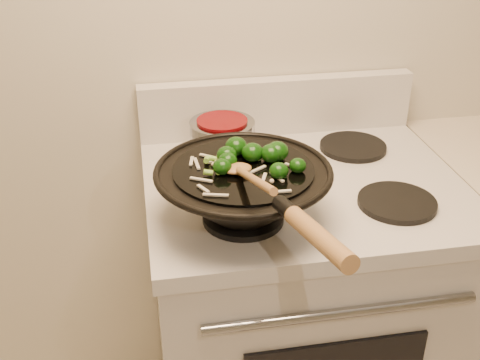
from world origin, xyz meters
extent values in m
cube|color=silver|center=(-0.21, 1.17, 0.44)|extent=(0.76, 0.64, 0.88)
cube|color=silver|center=(-0.21, 1.17, 0.90)|extent=(0.78, 0.66, 0.04)
cube|color=silver|center=(-0.21, 1.47, 1.00)|extent=(0.78, 0.05, 0.16)
cylinder|color=gray|center=(-0.21, 0.84, 0.78)|extent=(0.60, 0.02, 0.02)
cylinder|color=black|center=(-0.39, 1.02, 0.93)|extent=(0.18, 0.18, 0.01)
cylinder|color=black|center=(-0.03, 1.02, 0.93)|extent=(0.18, 0.18, 0.01)
cylinder|color=black|center=(-0.39, 1.32, 0.93)|extent=(0.18, 0.18, 0.01)
cylinder|color=black|center=(-0.03, 1.32, 0.93)|extent=(0.18, 0.18, 0.01)
torus|color=black|center=(-0.39, 1.02, 1.04)|extent=(0.38, 0.38, 0.01)
cylinder|color=black|center=(-0.39, 1.02, 1.05)|extent=(0.30, 0.30, 0.01)
cylinder|color=black|center=(-0.35, 0.81, 1.07)|extent=(0.04, 0.07, 0.04)
cylinder|color=#9A6D3C|center=(-0.33, 0.68, 1.09)|extent=(0.07, 0.20, 0.06)
ellipsoid|color=#0D3508|center=(-0.42, 1.03, 1.06)|extent=(0.04, 0.04, 0.03)
cylinder|color=#4F772B|center=(-0.41, 1.03, 1.05)|extent=(0.01, 0.02, 0.01)
ellipsoid|color=#0D3508|center=(-0.28, 0.99, 1.06)|extent=(0.04, 0.04, 0.03)
ellipsoid|color=#0D3508|center=(-0.44, 1.01, 1.06)|extent=(0.04, 0.04, 0.03)
ellipsoid|color=#0D3508|center=(-0.33, 0.97, 1.06)|extent=(0.04, 0.04, 0.03)
cylinder|color=#4F772B|center=(-0.31, 0.97, 1.05)|extent=(0.01, 0.02, 0.02)
ellipsoid|color=#0D3508|center=(-0.31, 1.05, 1.07)|extent=(0.05, 0.05, 0.04)
ellipsoid|color=#0D3508|center=(-0.36, 1.06, 1.06)|extent=(0.04, 0.04, 0.03)
ellipsoid|color=#0D3508|center=(-0.32, 1.04, 1.07)|extent=(0.05, 0.05, 0.04)
cylinder|color=#4F772B|center=(-0.31, 1.04, 1.05)|extent=(0.02, 0.02, 0.02)
ellipsoid|color=#0D3508|center=(-0.42, 1.05, 1.07)|extent=(0.04, 0.04, 0.04)
ellipsoid|color=#0D3508|center=(-0.39, 1.09, 1.07)|extent=(0.05, 0.05, 0.04)
ellipsoid|color=#0D3508|center=(-0.36, 1.05, 1.07)|extent=(0.05, 0.05, 0.04)
cylinder|color=#4F772B|center=(-0.35, 1.05, 1.05)|extent=(0.01, 0.02, 0.01)
cube|color=beige|center=(-0.45, 1.08, 1.05)|extent=(0.04, 0.03, 0.00)
cube|color=beige|center=(-0.48, 0.98, 1.05)|extent=(0.05, 0.03, 0.00)
cube|color=beige|center=(-0.46, 0.92, 1.05)|extent=(0.05, 0.02, 0.00)
cube|color=beige|center=(-0.33, 0.97, 1.05)|extent=(0.02, 0.05, 0.00)
cube|color=beige|center=(-0.36, 0.96, 1.05)|extent=(0.03, 0.05, 0.00)
cube|color=beige|center=(-0.36, 1.00, 1.05)|extent=(0.04, 0.03, 0.00)
cube|color=beige|center=(-0.44, 1.03, 1.05)|extent=(0.03, 0.03, 0.00)
cube|color=beige|center=(-0.29, 1.01, 1.05)|extent=(0.03, 0.03, 0.00)
cube|color=beige|center=(-0.48, 0.94, 1.05)|extent=(0.02, 0.04, 0.00)
cube|color=beige|center=(-0.49, 1.07, 1.05)|extent=(0.01, 0.04, 0.00)
cube|color=beige|center=(-0.44, 1.06, 1.05)|extent=(0.05, 0.02, 0.00)
cube|color=beige|center=(-0.48, 1.05, 1.05)|extent=(0.01, 0.05, 0.00)
cube|color=beige|center=(-0.33, 0.91, 1.05)|extent=(0.04, 0.01, 0.00)
cylinder|color=#71AA37|center=(-0.47, 1.00, 1.06)|extent=(0.03, 0.03, 0.02)
cylinder|color=#71AA37|center=(-0.35, 1.10, 1.06)|extent=(0.03, 0.02, 0.02)
cylinder|color=#71AA37|center=(-0.46, 1.06, 1.06)|extent=(0.03, 0.03, 0.01)
cylinder|color=#71AA37|center=(-0.44, 1.00, 1.06)|extent=(0.02, 0.03, 0.02)
cylinder|color=#71AA37|center=(-0.45, 1.06, 1.06)|extent=(0.03, 0.03, 0.01)
cylinder|color=#71AA37|center=(-0.43, 1.04, 1.06)|extent=(0.03, 0.01, 0.01)
sphere|color=beige|center=(-0.34, 0.95, 1.05)|extent=(0.01, 0.01, 0.01)
sphere|color=beige|center=(-0.42, 1.10, 1.05)|extent=(0.01, 0.01, 0.01)
sphere|color=beige|center=(-0.37, 1.11, 1.05)|extent=(0.01, 0.01, 0.01)
sphere|color=beige|center=(-0.45, 1.04, 1.05)|extent=(0.01, 0.01, 0.01)
ellipsoid|color=#9A6D3C|center=(-0.41, 1.00, 1.06)|extent=(0.06, 0.05, 0.02)
cylinder|color=#9A6D3C|center=(-0.40, 0.88, 1.10)|extent=(0.03, 0.24, 0.10)
cylinder|color=gray|center=(-0.39, 1.32, 0.98)|extent=(0.17, 0.17, 0.09)
cylinder|color=#640408|center=(-0.39, 1.32, 1.03)|extent=(0.13, 0.13, 0.01)
cylinder|color=black|center=(-0.41, 1.19, 1.02)|extent=(0.04, 0.10, 0.02)
camera|label=1|loc=(-0.59, -0.08, 1.64)|focal=45.00mm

